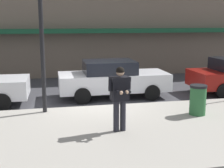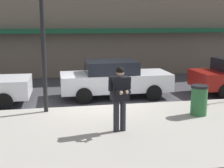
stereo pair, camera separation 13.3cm
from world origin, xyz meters
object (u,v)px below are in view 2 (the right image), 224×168
trash_bin (199,100)px  street_lamp_post (42,21)px  parked_sedan_mid (114,78)px  man_texting_on_phone (120,92)px

trash_bin → street_lamp_post: bearing=164.9°
parked_sedan_mid → trash_bin: parked_sedan_mid is taller
street_lamp_post → man_texting_on_phone: bearing=-48.6°
parked_sedan_mid → man_texting_on_phone: size_ratio=2.50×
trash_bin → parked_sedan_mid: bearing=121.5°
man_texting_on_phone → trash_bin: bearing=19.5°
street_lamp_post → trash_bin: street_lamp_post is taller
trash_bin → man_texting_on_phone: bearing=-160.5°
parked_sedan_mid → trash_bin: size_ratio=4.60×
man_texting_on_phone → trash_bin: size_ratio=1.84×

